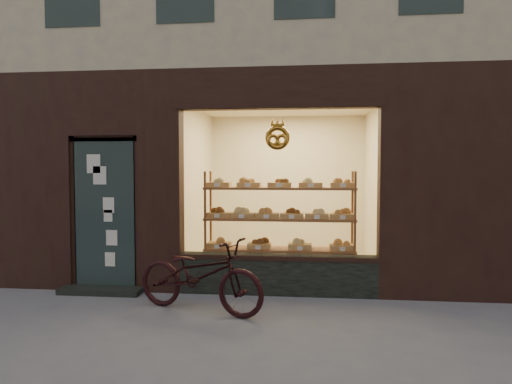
# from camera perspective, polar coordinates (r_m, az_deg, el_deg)

# --- Properties ---
(ground) EXTENTS (90.00, 90.00, 0.00)m
(ground) POSITION_cam_1_polar(r_m,az_deg,el_deg) (4.53, -5.10, -19.54)
(ground) COLOR slate
(display_shelf) EXTENTS (2.20, 0.45, 1.70)m
(display_shelf) POSITION_cam_1_polar(r_m,az_deg,el_deg) (6.72, 2.96, -4.31)
(display_shelf) COLOR brown
(display_shelf) RESTS_ON ground
(bicycle) EXTENTS (1.82, 1.12, 0.90)m
(bicycle) POSITION_cam_1_polar(r_m,az_deg,el_deg) (5.64, -7.07, -10.23)
(bicycle) COLOR black
(bicycle) RESTS_ON ground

